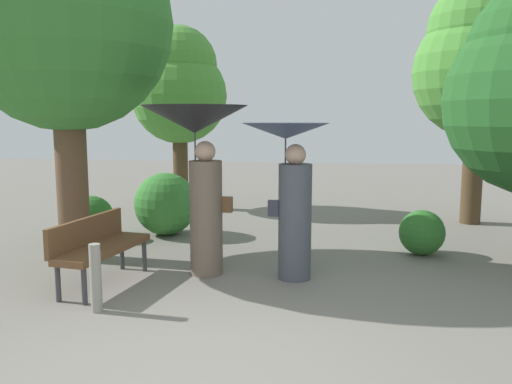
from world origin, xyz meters
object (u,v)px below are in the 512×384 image
object	(u,v)px
person_left	(198,149)
person_right	(291,179)
tree_mid_left	(179,86)
park_bench	(98,244)
tree_near_left	(63,3)
tree_mid_right	(479,60)
path_marker_post	(96,278)

from	to	relation	value
person_left	person_right	world-z (taller)	person_left
person_right	tree_mid_left	bearing A→B (deg)	22.59
park_bench	tree_near_left	xyz separation A→B (m)	(-0.90, 1.11, 3.10)
tree_mid_right	path_marker_post	xyz separation A→B (m)	(-5.06, -5.58, -2.73)
person_left	person_right	xyz separation A→B (m)	(1.19, -0.01, -0.36)
person_left	path_marker_post	xyz separation A→B (m)	(-0.72, -1.51, -1.28)
person_right	path_marker_post	world-z (taller)	person_right
person_right	tree_near_left	size ratio (longest dim) A/B	0.36
person_left	tree_near_left	world-z (taller)	tree_near_left
path_marker_post	person_left	bearing A→B (deg)	64.35
tree_mid_right	path_marker_post	size ratio (longest dim) A/B	6.27
person_left	tree_mid_left	bearing A→B (deg)	11.38
park_bench	path_marker_post	world-z (taller)	park_bench
park_bench	tree_mid_left	world-z (taller)	tree_mid_left
tree_near_left	tree_mid_left	world-z (taller)	tree_near_left
tree_near_left	tree_mid_left	distance (m)	4.52
park_bench	tree_mid_left	distance (m)	6.00
person_right	path_marker_post	size ratio (longest dim) A/B	2.69
person_right	path_marker_post	xyz separation A→B (m)	(-1.91, -1.49, -0.92)
person_left	tree_mid_right	distance (m)	6.13
person_right	tree_mid_right	size ratio (longest dim) A/B	0.43
tree_mid_right	park_bench	bearing A→B (deg)	-139.10
person_left	tree_near_left	bearing A→B (deg)	68.33
path_marker_post	tree_near_left	bearing A→B (deg)	122.91
person_right	tree_mid_right	bearing A→B (deg)	-45.89
tree_near_left	path_marker_post	bearing A→B (deg)	-57.09
person_right	tree_near_left	bearing A→B (deg)	72.94
path_marker_post	tree_mid_right	bearing A→B (deg)	47.83
tree_near_left	path_marker_post	world-z (taller)	tree_near_left
person_left	tree_near_left	distance (m)	2.85
person_right	park_bench	distance (m)	2.50
tree_near_left	path_marker_post	distance (m)	4.01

